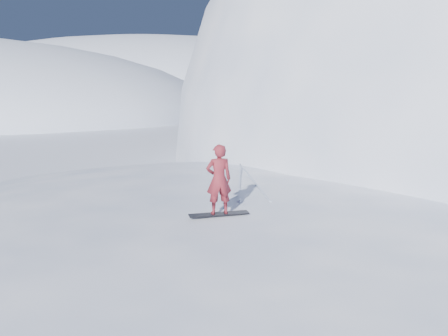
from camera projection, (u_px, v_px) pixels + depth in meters
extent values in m
plane|color=white|center=(254.00, 309.00, 11.68)|extent=(400.00, 400.00, 0.00)
ellipsoid|color=white|center=(291.00, 265.00, 14.45)|extent=(36.00, 28.00, 4.80)
ellipsoid|color=white|center=(422.00, 170.00, 29.71)|extent=(28.00, 24.00, 18.00)
ellipsoid|color=white|center=(142.00, 102.00, 123.94)|extent=(140.00, 90.00, 36.00)
ellipsoid|color=white|center=(216.00, 231.00, 17.78)|extent=(7.00, 6.30, 1.00)
cube|color=black|center=(219.00, 214.00, 11.96)|extent=(1.66, 0.89, 0.03)
imported|color=maroon|center=(219.00, 179.00, 11.77)|extent=(0.82, 0.68, 1.92)
cube|color=silver|center=(240.00, 179.00, 16.19)|extent=(0.66, 5.98, 0.04)
cube|color=silver|center=(253.00, 179.00, 16.12)|extent=(1.58, 5.82, 0.04)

